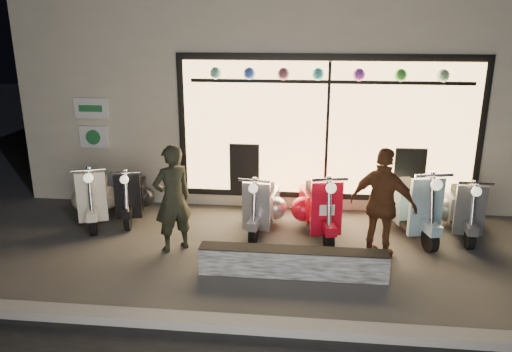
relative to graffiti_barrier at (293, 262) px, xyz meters
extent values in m
plane|color=#383533|center=(-0.31, 0.65, -0.20)|extent=(40.00, 40.00, 0.00)
cube|color=slate|center=(-0.31, -1.35, -0.14)|extent=(40.00, 0.25, 0.12)
cube|color=beige|center=(-0.31, 5.65, 1.80)|extent=(10.00, 6.00, 4.00)
cube|color=black|center=(0.49, 2.63, 1.35)|extent=(5.45, 0.06, 2.65)
cube|color=#FFBF6B|center=(0.49, 2.59, 1.35)|extent=(5.20, 0.04, 2.40)
cube|color=black|center=(0.49, 2.55, 2.20)|extent=(4.90, 0.06, 0.06)
cube|color=white|center=(-3.91, 2.61, 1.65)|extent=(0.65, 0.04, 0.38)
cube|color=white|center=(-3.91, 2.61, 1.10)|extent=(0.55, 0.04, 0.42)
cube|color=black|center=(0.00, 0.00, 0.00)|extent=(2.61, 0.28, 0.40)
cylinder|color=black|center=(-0.66, 0.97, -0.03)|extent=(0.14, 0.34, 0.33)
cylinder|color=black|center=(-0.55, 1.95, -0.03)|extent=(0.15, 0.35, 0.33)
cube|color=#A7A7AB|center=(-0.64, 1.18, 0.35)|extent=(0.46, 0.12, 0.81)
cube|color=#A7A7AB|center=(-0.56, 1.85, 0.17)|extent=(0.49, 0.73, 0.45)
cube|color=black|center=(-0.57, 1.76, 0.45)|extent=(0.34, 0.58, 0.12)
sphere|color=#FFF2CC|center=(-0.66, 0.96, 0.73)|extent=(0.16, 0.16, 0.15)
cylinder|color=black|center=(0.52, 0.85, -0.02)|extent=(0.18, 0.38, 0.37)
cylinder|color=black|center=(0.30, 1.91, -0.02)|extent=(0.20, 0.38, 0.37)
cube|color=red|center=(0.48, 1.07, 0.40)|extent=(0.50, 0.17, 0.88)
cube|color=red|center=(0.33, 1.80, 0.21)|extent=(0.60, 0.83, 0.50)
cube|color=black|center=(0.35, 1.70, 0.51)|extent=(0.42, 0.65, 0.13)
sphere|color=#FFF2CC|center=(0.52, 0.84, 0.82)|extent=(0.19, 0.19, 0.16)
cylinder|color=black|center=(-2.84, 1.28, -0.04)|extent=(0.16, 0.34, 0.33)
cylinder|color=black|center=(-3.05, 2.21, -0.04)|extent=(0.18, 0.34, 0.33)
cube|color=black|center=(-2.89, 1.48, 0.34)|extent=(0.44, 0.16, 0.78)
cube|color=black|center=(-3.02, 2.12, 0.16)|extent=(0.53, 0.74, 0.44)
cube|color=black|center=(-3.00, 2.03, 0.43)|extent=(0.37, 0.58, 0.11)
sphere|color=#FFF2CC|center=(-2.84, 1.27, 0.71)|extent=(0.17, 0.17, 0.14)
cylinder|color=black|center=(-3.34, 1.03, -0.02)|extent=(0.22, 0.37, 0.36)
cylinder|color=black|center=(-3.71, 2.01, -0.02)|extent=(0.24, 0.38, 0.36)
cube|color=beige|center=(-3.42, 1.23, 0.39)|extent=(0.48, 0.24, 0.86)
cube|color=beige|center=(-3.67, 1.91, 0.20)|extent=(0.67, 0.84, 0.48)
cube|color=black|center=(-3.64, 1.81, 0.49)|extent=(0.48, 0.65, 0.13)
sphere|color=#FFF2CC|center=(-3.34, 1.02, 0.80)|extent=(0.20, 0.20, 0.16)
cylinder|color=black|center=(2.07, 0.99, -0.01)|extent=(0.20, 0.41, 0.39)
cylinder|color=black|center=(1.80, 2.10, -0.01)|extent=(0.23, 0.41, 0.39)
cube|color=#81A9B7|center=(2.02, 1.22, 0.44)|extent=(0.53, 0.20, 0.94)
cube|color=#81A9B7|center=(1.83, 1.99, 0.24)|extent=(0.66, 0.89, 0.53)
cube|color=black|center=(1.85, 1.88, 0.56)|extent=(0.47, 0.70, 0.14)
sphere|color=#FFF2CC|center=(2.08, 0.98, 0.89)|extent=(0.21, 0.21, 0.17)
cylinder|color=black|center=(2.71, 1.15, -0.03)|extent=(0.12, 0.35, 0.34)
cylinder|color=black|center=(2.78, 2.15, -0.03)|extent=(0.14, 0.35, 0.34)
cube|color=#53565A|center=(2.73, 1.36, 0.36)|extent=(0.46, 0.10, 0.82)
cube|color=#53565A|center=(2.78, 2.05, 0.18)|extent=(0.47, 0.73, 0.46)
cube|color=black|center=(2.77, 1.95, 0.46)|extent=(0.32, 0.58, 0.12)
sphere|color=#FFF2CC|center=(2.71, 1.14, 0.75)|extent=(0.16, 0.16, 0.15)
imported|color=black|center=(-1.86, 0.65, 0.64)|extent=(0.72, 0.70, 1.67)
imported|color=brown|center=(1.28, 0.69, 0.65)|extent=(1.07, 0.81, 1.70)
camera|label=1|loc=(0.17, -6.29, 3.21)|focal=35.00mm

